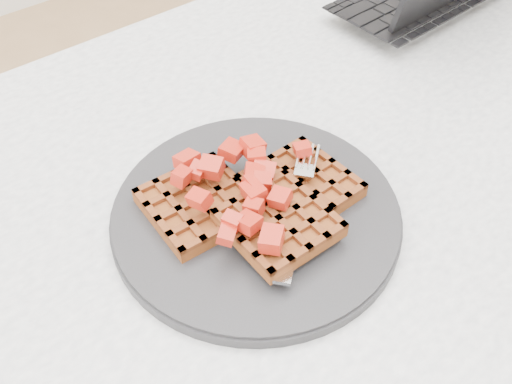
% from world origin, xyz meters
% --- Properties ---
extents(table, '(1.20, 0.80, 0.75)m').
position_xyz_m(table, '(0.00, 0.00, 0.64)').
color(table, silver).
rests_on(table, ground).
extents(plate, '(0.29, 0.29, 0.02)m').
position_xyz_m(plate, '(-0.14, -0.02, 0.76)').
color(plate, black).
rests_on(plate, table).
extents(waffles, '(0.20, 0.17, 0.03)m').
position_xyz_m(waffles, '(-0.14, -0.02, 0.78)').
color(waffles, brown).
rests_on(waffles, plate).
extents(strawberry_pile, '(0.15, 0.15, 0.02)m').
position_xyz_m(strawberry_pile, '(-0.14, -0.02, 0.80)').
color(strawberry_pile, maroon).
rests_on(strawberry_pile, waffles).
extents(fork, '(0.15, 0.13, 0.02)m').
position_xyz_m(fork, '(-0.11, -0.05, 0.77)').
color(fork, silver).
rests_on(fork, plate).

